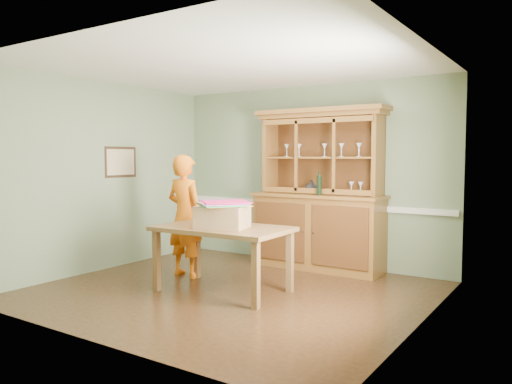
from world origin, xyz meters
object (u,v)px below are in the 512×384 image
Objects in this scene: china_hutch at (319,213)px; cardboard_box at (223,217)px; dining_table at (223,234)px; person at (185,216)px.

cardboard_box is at bearing -99.94° from china_hutch.
china_hutch reaches higher than dining_table.
dining_table is at bearing -102.42° from china_hutch.
china_hutch is 1.44× the size of dining_table.
person is (-1.30, -1.44, 0.02)m from china_hutch.
cardboard_box is 1.07m from person.
cardboard_box is (-0.33, -1.88, 0.11)m from china_hutch.
china_hutch reaches higher than cardboard_box.
person reaches higher than dining_table.
cardboard_box reaches higher than dining_table.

